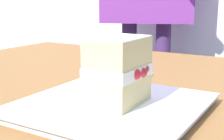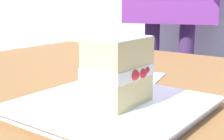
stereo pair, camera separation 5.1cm
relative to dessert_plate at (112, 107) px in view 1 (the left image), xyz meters
name	(u,v)px [view 1 (the left image)]	position (x,y,z in m)	size (l,w,h in m)	color
dessert_plate	(112,107)	(0.00, 0.00, 0.00)	(0.27, 0.27, 0.02)	white
cake_slice	(118,71)	(0.00, 0.01, 0.06)	(0.10, 0.09, 0.10)	#E0C17A
paper_napkin	(127,78)	(-0.21, -0.08, -0.01)	(0.15, 0.13, 0.00)	silver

